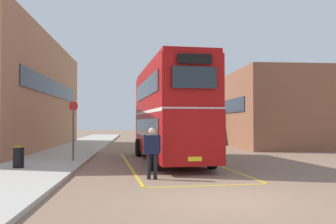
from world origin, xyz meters
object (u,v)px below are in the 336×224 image
object	(u,v)px
litter_bin	(19,157)
double_decker_bus	(169,111)
single_deck_bus	(182,125)
pedestrian_boarding	(152,149)
bus_stop_sign	(73,125)

from	to	relation	value
litter_bin	double_decker_bus	bearing A→B (deg)	25.70
single_deck_bus	litter_bin	world-z (taller)	single_deck_bus
pedestrian_boarding	litter_bin	bearing A→B (deg)	154.13
single_deck_bus	pedestrian_boarding	distance (m)	23.03
single_deck_bus	pedestrian_boarding	size ratio (longest dim) A/B	4.66
double_decker_bus	single_deck_bus	xyz separation A→B (m)	(2.82, 17.10, -0.87)
bus_stop_sign	pedestrian_boarding	bearing A→B (deg)	-55.55
pedestrian_boarding	single_deck_bus	bearing A→B (deg)	80.21
single_deck_bus	litter_bin	bearing A→B (deg)	-114.43
double_decker_bus	single_deck_bus	bearing A→B (deg)	80.65
litter_bin	single_deck_bus	bearing A→B (deg)	65.57
pedestrian_boarding	bus_stop_sign	size ratio (longest dim) A/B	0.63
double_decker_bus	single_deck_bus	size ratio (longest dim) A/B	1.25
single_deck_bus	litter_bin	xyz separation A→B (m)	(-9.15, -20.15, -1.06)
pedestrian_boarding	bus_stop_sign	xyz separation A→B (m)	(-3.52, 5.14, 0.79)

